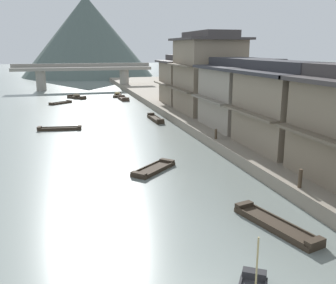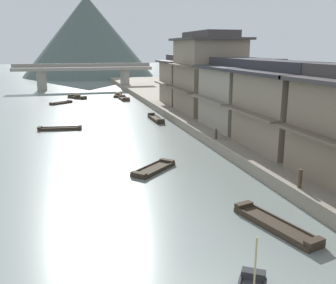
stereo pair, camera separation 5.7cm
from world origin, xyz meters
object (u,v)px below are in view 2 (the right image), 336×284
(house_waterfront_tall, at_px, (280,106))
(house_waterfront_far, at_px, (208,73))
(boat_moored_far, at_px, (118,95))
(house_waterfront_narrow, at_px, (243,94))
(mooring_post_dock_mid, at_px, (216,134))
(boat_moored_third, at_px, (154,169))
(boat_crossing_west, at_px, (156,119))
(boat_midriver_drifting, at_px, (61,103))
(boat_midriver_upstream, at_px, (60,129))
(mooring_post_dock_near, at_px, (300,179))
(stone_bridge, at_px, (84,72))
(house_waterfront_end, at_px, (184,80))
(boat_upstream_distant, at_px, (77,97))
(boat_moored_second, at_px, (275,225))
(boat_moored_nearest, at_px, (124,99))

(house_waterfront_tall, distance_m, house_waterfront_far, 16.36)
(boat_moored_far, bearing_deg, house_waterfront_tall, -81.52)
(house_waterfront_narrow, distance_m, mooring_post_dock_mid, 6.27)
(boat_moored_third, distance_m, house_waterfront_far, 20.24)
(boat_crossing_west, relative_size, house_waterfront_narrow, 0.56)
(boat_midriver_drifting, height_order, boat_midriver_upstream, boat_midriver_upstream)
(house_waterfront_far, height_order, mooring_post_dock_mid, house_waterfront_far)
(house_waterfront_tall, bearing_deg, boat_crossing_west, 106.78)
(boat_crossing_west, bearing_deg, mooring_post_dock_near, -85.82)
(boat_midriver_drifting, relative_size, stone_bridge, 0.13)
(house_waterfront_narrow, xyz_separation_m, mooring_post_dock_mid, (-4.12, -3.95, -2.60))
(house_waterfront_narrow, bearing_deg, house_waterfront_end, 91.29)
(boat_midriver_upstream, bearing_deg, boat_crossing_west, 13.04)
(boat_midriver_upstream, bearing_deg, house_waterfront_narrow, -22.60)
(boat_upstream_distant, xyz_separation_m, boat_crossing_west, (7.64, -21.72, -0.13))
(boat_midriver_upstream, height_order, boat_upstream_distant, boat_upstream_distant)
(boat_moored_second, height_order, mooring_post_dock_mid, mooring_post_dock_mid)
(boat_moored_third, relative_size, house_waterfront_far, 0.39)
(boat_crossing_west, relative_size, mooring_post_dock_near, 4.54)
(house_waterfront_narrow, xyz_separation_m, house_waterfront_end, (-0.36, 16.09, 0.01))
(boat_moored_far, height_order, house_waterfront_end, house_waterfront_end)
(boat_moored_nearest, distance_m, boat_moored_third, 35.46)
(boat_upstream_distant, bearing_deg, mooring_post_dock_mid, -74.84)
(boat_moored_nearest, bearing_deg, boat_moored_second, -90.26)
(boat_moored_second, distance_m, house_waterfront_end, 34.37)
(boat_crossing_west, distance_m, house_waterfront_tall, 17.81)
(house_waterfront_narrow, relative_size, mooring_post_dock_near, 8.09)
(boat_upstream_distant, bearing_deg, boat_midriver_upstream, -96.08)
(boat_midriver_upstream, relative_size, boat_upstream_distant, 1.24)
(boat_moored_third, distance_m, stone_bridge, 52.62)
(boat_midriver_drifting, bearing_deg, house_waterfront_far, -46.25)
(boat_moored_third, height_order, boat_crossing_west, boat_crossing_west)
(boat_moored_second, relative_size, mooring_post_dock_near, 4.73)
(boat_moored_second, height_order, house_waterfront_narrow, house_waterfront_narrow)
(boat_midriver_drifting, bearing_deg, boat_moored_third, -80.10)
(boat_moored_nearest, height_order, house_waterfront_far, house_waterfront_far)
(boat_midriver_drifting, xyz_separation_m, house_waterfront_far, (16.02, -16.73, 4.97))
(boat_moored_far, bearing_deg, boat_midriver_upstream, -109.82)
(house_waterfront_end, relative_size, mooring_post_dock_near, 7.07)
(house_waterfront_tall, height_order, house_waterfront_narrow, same)
(boat_midriver_drifting, bearing_deg, stone_bridge, 76.85)
(boat_moored_second, height_order, boat_midriver_drifting, boat_moored_second)
(boat_moored_second, distance_m, boat_midriver_drifting, 43.82)
(house_waterfront_far, bearing_deg, boat_midriver_upstream, -173.07)
(boat_upstream_distant, distance_m, house_waterfront_tall, 40.60)
(boat_moored_second, distance_m, house_waterfront_far, 27.44)
(boat_midriver_drifting, bearing_deg, house_waterfront_tall, -65.34)
(boat_moored_second, distance_m, boat_crossing_west, 26.54)
(house_waterfront_end, distance_m, stone_bridge, 30.43)
(house_waterfront_end, height_order, stone_bridge, house_waterfront_end)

